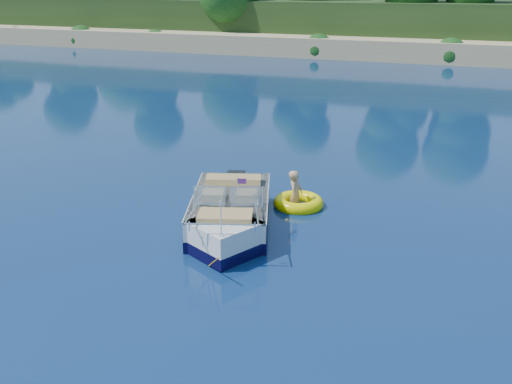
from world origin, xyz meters
TOP-DOWN VIEW (x-y plane):
  - ground at (0.00, 0.00)m, footprint 160.00×160.00m
  - shoreline at (0.00, 63.77)m, footprint 170.00×59.00m
  - motorboat at (-1.72, 2.78)m, footprint 2.84×5.01m
  - tow_tube at (-0.58, 4.84)m, footprint 1.55×1.55m
  - boy at (-0.66, 4.82)m, footprint 0.39×0.79m

SIDE VIEW (x-z plane):
  - ground at x=0.00m, z-range 0.00..0.00m
  - boy at x=-0.66m, z-range -0.75..0.75m
  - tow_tube at x=-0.58m, z-range -0.09..0.27m
  - motorboat at x=-1.72m, z-range -0.53..1.20m
  - shoreline at x=0.00m, z-range -2.02..3.98m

